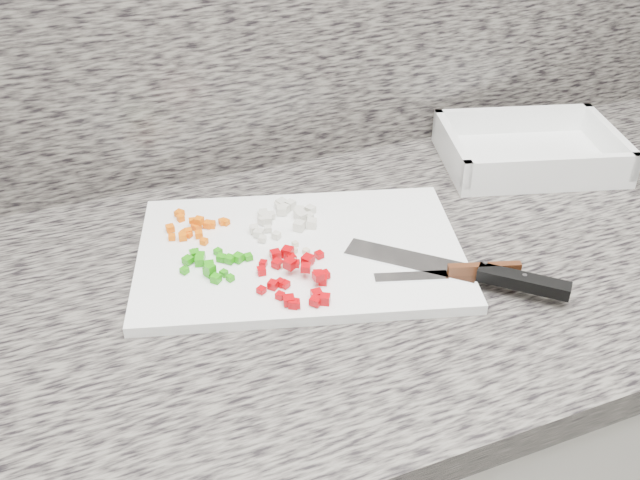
# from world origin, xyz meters

# --- Properties ---
(countertop) EXTENTS (3.96, 0.64, 0.04)m
(countertop) POSITION_xyz_m (0.00, 1.44, 0.88)
(countertop) COLOR #66625A
(countertop) RESTS_ON cabinet
(cutting_board) EXTENTS (0.48, 0.39, 0.01)m
(cutting_board) POSITION_xyz_m (-0.06, 1.48, 0.91)
(cutting_board) COLOR white
(cutting_board) RESTS_ON countertop
(carrot_pile) EXTENTS (0.09, 0.09, 0.02)m
(carrot_pile) POSITION_xyz_m (-0.18, 1.57, 0.92)
(carrot_pile) COLOR #E95E05
(carrot_pile) RESTS_ON cutting_board
(onion_pile) EXTENTS (0.10, 0.09, 0.01)m
(onion_pile) POSITION_xyz_m (-0.06, 1.55, 0.92)
(onion_pile) COLOR beige
(onion_pile) RESTS_ON cutting_board
(green_pepper_pile) EXTENTS (0.09, 0.08, 0.02)m
(green_pepper_pile) POSITION_xyz_m (-0.18, 1.48, 0.92)
(green_pepper_pile) COLOR #21910D
(green_pepper_pile) RESTS_ON cutting_board
(red_pepper_pile) EXTENTS (0.10, 0.12, 0.02)m
(red_pepper_pile) POSITION_xyz_m (-0.09, 1.41, 0.92)
(red_pepper_pile) COLOR #AF0208
(red_pepper_pile) RESTS_ON cutting_board
(garlic_pile) EXTENTS (0.05, 0.05, 0.01)m
(garlic_pile) POSITION_xyz_m (-0.08, 1.46, 0.92)
(garlic_pile) COLOR beige
(garlic_pile) RESTS_ON cutting_board
(chef_knife) EXTENTS (0.22, 0.22, 0.02)m
(chef_knife) POSITION_xyz_m (0.12, 1.33, 0.92)
(chef_knife) COLOR silver
(chef_knife) RESTS_ON cutting_board
(paring_knife) EXTENTS (0.18, 0.07, 0.02)m
(paring_knife) POSITION_xyz_m (0.10, 1.35, 0.92)
(paring_knife) COLOR silver
(paring_knife) RESTS_ON cutting_board
(tray) EXTENTS (0.32, 0.26, 0.06)m
(tray) POSITION_xyz_m (0.37, 1.59, 0.92)
(tray) COLOR white
(tray) RESTS_ON countertop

